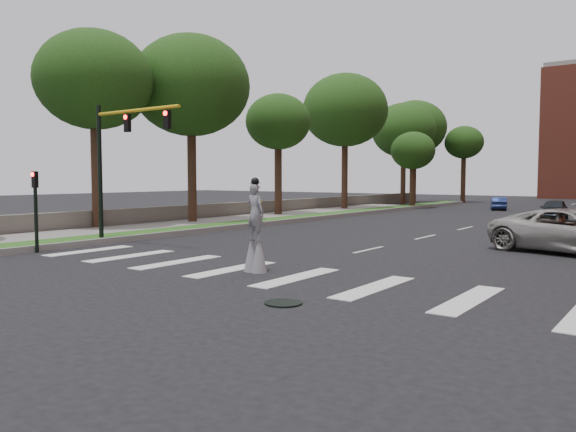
# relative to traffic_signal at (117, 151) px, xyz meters

# --- Properties ---
(ground_plane) EXTENTS (160.00, 160.00, 0.00)m
(ground_plane) POSITION_rel_traffic_signal_xyz_m (9.78, -3.00, -4.15)
(ground_plane) COLOR black
(ground_plane) RESTS_ON ground
(grass_median) EXTENTS (2.00, 60.00, 0.25)m
(grass_median) POSITION_rel_traffic_signal_xyz_m (-1.72, 17.00, -4.03)
(grass_median) COLOR #225317
(grass_median) RESTS_ON ground
(median_curb) EXTENTS (0.20, 60.00, 0.28)m
(median_curb) POSITION_rel_traffic_signal_xyz_m (-0.67, 17.00, -4.01)
(median_curb) COLOR gray
(median_curb) RESTS_ON ground
(sidewalk_left) EXTENTS (4.00, 60.00, 0.18)m
(sidewalk_left) POSITION_rel_traffic_signal_xyz_m (-4.72, 7.00, -4.06)
(sidewalk_left) COLOR slate
(sidewalk_left) RESTS_ON ground
(stone_wall) EXTENTS (0.50, 56.00, 1.10)m
(stone_wall) POSITION_rel_traffic_signal_xyz_m (-7.22, 19.00, -3.60)
(stone_wall) COLOR #5E5850
(stone_wall) RESTS_ON ground
(manhole) EXTENTS (0.90, 0.90, 0.04)m
(manhole) POSITION_rel_traffic_signal_xyz_m (12.78, -5.00, -4.13)
(manhole) COLOR black
(manhole) RESTS_ON ground
(traffic_signal) EXTENTS (5.30, 0.23, 6.20)m
(traffic_signal) POSITION_rel_traffic_signal_xyz_m (0.00, 0.00, 0.00)
(traffic_signal) COLOR black
(traffic_signal) RESTS_ON ground
(secondary_signal) EXTENTS (0.25, 0.21, 3.23)m
(secondary_signal) POSITION_rel_traffic_signal_xyz_m (-0.52, -3.50, -2.20)
(secondary_signal) COLOR black
(secondary_signal) RESTS_ON ground
(stilt_performer) EXTENTS (0.84, 0.55, 2.99)m
(stilt_performer) POSITION_rel_traffic_signal_xyz_m (9.41, -1.93, -2.95)
(stilt_performer) COLOR #331F14
(stilt_performer) RESTS_ON ground
(suv_crossing) EXTENTS (6.83, 4.46, 1.75)m
(suv_crossing) POSITION_rel_traffic_signal_xyz_m (16.84, 8.66, -3.28)
(suv_crossing) COLOR #AEABA4
(suv_crossing) RESTS_ON ground
(car_near) EXTENTS (2.19, 4.43, 1.45)m
(car_near) POSITION_rel_traffic_signal_xyz_m (12.67, 26.95, -3.42)
(car_near) COLOR black
(car_near) RESTS_ON ground
(car_mid) EXTENTS (2.33, 3.77, 1.17)m
(car_mid) POSITION_rel_traffic_signal_xyz_m (6.08, 37.10, -3.56)
(car_mid) COLOR navy
(car_mid) RESTS_ON ground
(tree_1) EXTENTS (6.48, 6.48, 11.16)m
(tree_1) POSITION_rel_traffic_signal_xyz_m (-6.76, 3.71, 4.21)
(tree_1) COLOR #331F14
(tree_1) RESTS_ON ground
(tree_2) EXTENTS (7.45, 7.45, 11.90)m
(tree_2) POSITION_rel_traffic_signal_xyz_m (-5.35, 9.76, 4.55)
(tree_2) COLOR #331F14
(tree_2) RESTS_ON ground
(tree_3) EXTENTS (4.94, 4.94, 9.26)m
(tree_3) POSITION_rel_traffic_signal_xyz_m (-5.12, 18.56, 2.94)
(tree_3) COLOR #331F14
(tree_3) RESTS_ON ground
(tree_4) EXTENTS (7.63, 7.63, 12.18)m
(tree_4) POSITION_rel_traffic_signal_xyz_m (-4.98, 28.30, 4.76)
(tree_4) COLOR #331F14
(tree_4) RESTS_ON ground
(tree_5) EXTENTS (6.99, 6.99, 11.07)m
(tree_5) POSITION_rel_traffic_signal_xyz_m (-5.48, 41.88, 3.91)
(tree_5) COLOR #331F14
(tree_5) RESTS_ON ground
(tree_6) EXTENTS (4.25, 4.25, 7.34)m
(tree_6) POSITION_rel_traffic_signal_xyz_m (-1.51, 35.31, 1.31)
(tree_6) COLOR #331F14
(tree_6) RESTS_ON ground
(tree_7) EXTENTS (4.48, 4.48, 8.95)m
(tree_7) POSITION_rel_traffic_signal_xyz_m (-1.55, 50.00, 2.80)
(tree_7) COLOR #331F14
(tree_7) RESTS_ON ground
(tree_8) EXTENTS (7.35, 7.35, 11.80)m
(tree_8) POSITION_rel_traffic_signal_xyz_m (-5.98, 45.92, 4.50)
(tree_8) COLOR #331F14
(tree_8) RESTS_ON ground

